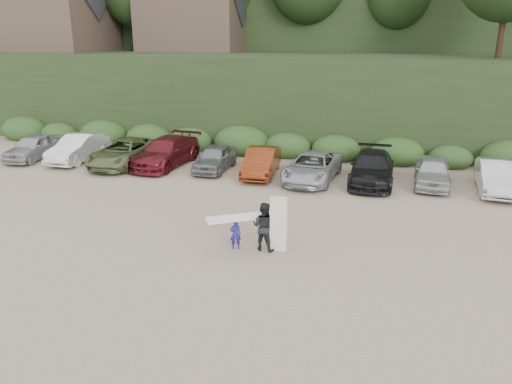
% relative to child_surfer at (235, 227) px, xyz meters
% --- Properties ---
extents(ground, '(120.00, 120.00, 0.00)m').
position_rel_child_surfer_xyz_m(ground, '(0.98, -0.16, -0.85)').
color(ground, tan).
rests_on(ground, ground).
extents(parked_cars, '(39.72, 6.31, 1.64)m').
position_rel_child_surfer_xyz_m(parked_cars, '(2.46, 9.81, -0.08)').
color(parked_cars, '#A5A5AA').
rests_on(parked_cars, ground).
extents(child_surfer, '(2.07, 1.61, 1.25)m').
position_rel_child_surfer_xyz_m(child_surfer, '(0.00, 0.00, 0.00)').
color(child_surfer, navy).
rests_on(child_surfer, ground).
extents(adult_surfer, '(1.37, 0.81, 2.15)m').
position_rel_child_surfer_xyz_m(adult_surfer, '(1.07, 0.19, 0.07)').
color(adult_surfer, black).
rests_on(adult_surfer, ground).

